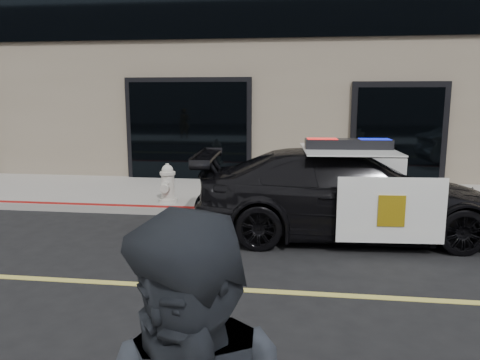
# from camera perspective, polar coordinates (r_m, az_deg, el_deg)

# --- Properties ---
(ground) EXTENTS (120.00, 120.00, 0.00)m
(ground) POSITION_cam_1_polar(r_m,az_deg,el_deg) (6.32, -12.48, -12.32)
(ground) COLOR black
(ground) RESTS_ON ground
(sidewalk_n) EXTENTS (60.00, 3.50, 0.15)m
(sidewalk_n) POSITION_cam_1_polar(r_m,az_deg,el_deg) (11.16, -3.26, -1.77)
(sidewalk_n) COLOR gray
(sidewalk_n) RESTS_ON ground
(police_car) EXTENTS (2.74, 5.41, 1.69)m
(police_car) POSITION_cam_1_polar(r_m,az_deg,el_deg) (8.20, 12.83, -1.56)
(police_car) COLOR black
(police_car) RESTS_ON ground
(fire_hydrant) EXTENTS (0.38, 0.53, 0.84)m
(fire_hydrant) POSITION_cam_1_polar(r_m,az_deg,el_deg) (10.02, -8.81, -0.54)
(fire_hydrant) COLOR silver
(fire_hydrant) RESTS_ON sidewalk_n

